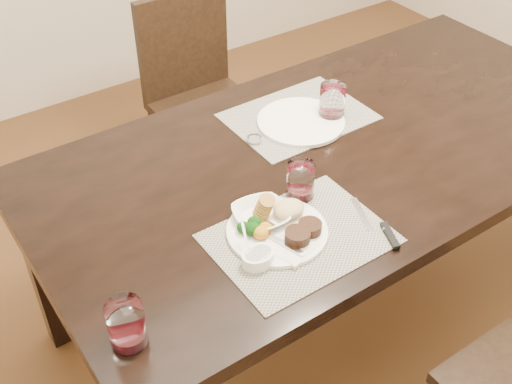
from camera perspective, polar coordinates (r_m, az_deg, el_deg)
ground_plane at (r=2.57m, az=6.26°, el=-9.52°), size 4.50×4.50×0.00m
dining_table at (r=2.11m, az=7.52°, el=2.45°), size 2.00×1.00×0.75m
chair_far at (r=2.84m, az=-5.16°, el=9.18°), size 0.42×0.42×0.90m
placemat_near at (r=1.71m, az=3.87°, el=-4.12°), size 0.46×0.34×0.00m
placemat_far at (r=2.18m, az=3.78°, el=6.71°), size 0.46×0.34×0.00m
dinner_plate at (r=1.71m, az=2.30°, el=-3.16°), size 0.27×0.27×0.05m
napkin_fork at (r=1.69m, az=2.04°, el=-4.37°), size 0.15×0.21×0.02m
steak_knife at (r=1.75m, az=11.22°, el=-3.32°), size 0.07×0.23×0.01m
cracker_bowl at (r=1.74m, az=0.43°, el=-2.06°), size 0.17×0.17×0.07m
sauce_ramekin at (r=1.63m, az=0.19°, el=-5.81°), size 0.09×0.13×0.07m
wine_glass_near at (r=1.81m, az=3.97°, el=0.91°), size 0.08×0.08×0.11m
far_plate at (r=2.14m, az=4.02°, el=6.26°), size 0.29×0.29×0.01m
wine_glass_far at (r=2.16m, az=6.78°, el=7.83°), size 0.09×0.09×0.12m
wine_glass_side at (r=1.47m, az=-11.41°, el=-11.61°), size 0.08×0.08×0.12m
salt_cellar at (r=2.05m, az=-0.14°, el=4.64°), size 0.05×0.05×0.02m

